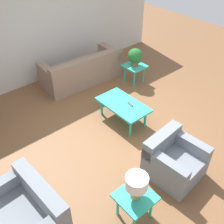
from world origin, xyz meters
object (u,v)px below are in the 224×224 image
(side_table_plant, at_px, (134,68))
(side_table_lamp, at_px, (135,199))
(armchair, at_px, (173,160))
(loveseat, at_px, (27,215))
(potted_plant, at_px, (135,56))
(table_lamp, at_px, (136,184))
(sofa, at_px, (83,71))
(coffee_table, at_px, (123,106))

(side_table_plant, distance_m, side_table_lamp, 3.81)
(armchair, height_order, loveseat, same)
(potted_plant, height_order, table_lamp, potted_plant)
(side_table_plant, height_order, potted_plant, potted_plant)
(sofa, bearing_deg, potted_plant, 141.23)
(side_table_plant, xyz_separation_m, potted_plant, (0.00, -0.00, 0.32))
(sofa, relative_size, side_table_plant, 4.12)
(side_table_plant, height_order, table_lamp, table_lamp)
(coffee_table, distance_m, potted_plant, 1.65)
(coffee_table, relative_size, side_table_plant, 2.19)
(potted_plant, bearing_deg, side_table_lamp, 135.67)
(loveseat, height_order, potted_plant, potted_plant)
(sofa, bearing_deg, table_lamp, 68.15)
(coffee_table, relative_size, table_lamp, 2.73)
(loveseat, distance_m, side_table_lamp, 1.51)
(coffee_table, bearing_deg, table_lamp, 141.88)
(coffee_table, bearing_deg, sofa, -9.05)
(table_lamp, bearing_deg, side_table_lamp, -63.43)
(loveseat, height_order, side_table_plant, loveseat)
(loveseat, xyz_separation_m, table_lamp, (-0.84, -1.25, 0.46))
(side_table_lamp, height_order, table_lamp, table_lamp)
(side_table_plant, bearing_deg, side_table_lamp, 135.67)
(side_table_lamp, xyz_separation_m, potted_plant, (2.72, -2.66, 0.32))
(sofa, height_order, side_table_lamp, sofa)
(loveseat, xyz_separation_m, side_table_plant, (1.88, -3.91, 0.11))
(armchair, xyz_separation_m, coffee_table, (1.59, -0.32, 0.09))
(loveseat, relative_size, side_table_plant, 2.34)
(potted_plant, bearing_deg, coffee_table, 127.13)
(armchair, xyz_separation_m, side_table_lamp, (-0.16, 1.05, 0.10))
(sofa, distance_m, potted_plant, 1.40)
(loveseat, distance_m, table_lamp, 1.57)
(potted_plant, xyz_separation_m, table_lamp, (-2.72, 2.66, 0.02))
(armchair, relative_size, side_table_plant, 1.72)
(sofa, relative_size, table_lamp, 5.12)
(side_table_lamp, distance_m, table_lamp, 0.35)
(armchair, height_order, table_lamp, table_lamp)
(coffee_table, relative_size, potted_plant, 2.49)
(coffee_table, height_order, potted_plant, potted_plant)
(armchair, xyz_separation_m, loveseat, (0.69, 2.30, -0.01))
(armchair, xyz_separation_m, table_lamp, (-0.16, 1.05, 0.45))
(sofa, height_order, armchair, sofa)
(sofa, xyz_separation_m, table_lamp, (-3.61, 1.67, 0.45))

